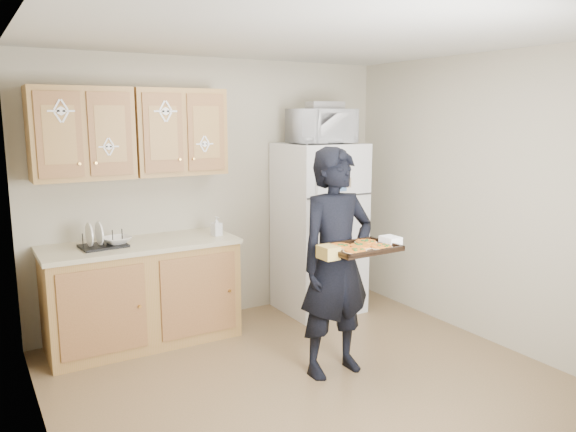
{
  "coord_description": "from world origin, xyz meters",
  "views": [
    {
      "loc": [
        -2.13,
        -3.19,
        1.98
      ],
      "look_at": [
        0.01,
        0.45,
        1.21
      ],
      "focal_mm": 35.0,
      "sensor_mm": 36.0,
      "label": 1
    }
  ],
  "objects_px": {
    "baking_tray": "(360,249)",
    "dish_rack": "(103,239)",
    "refrigerator": "(319,228)",
    "microwave": "(321,126)",
    "person": "(336,263)"
  },
  "relations": [
    {
      "from": "baking_tray",
      "to": "dish_rack",
      "type": "relative_size",
      "value": 1.39
    },
    {
      "from": "refrigerator",
      "to": "baking_tray",
      "type": "height_order",
      "value": "refrigerator"
    },
    {
      "from": "baking_tray",
      "to": "microwave",
      "type": "height_order",
      "value": "microwave"
    },
    {
      "from": "baking_tray",
      "to": "microwave",
      "type": "distance_m",
      "value": 1.85
    },
    {
      "from": "refrigerator",
      "to": "baking_tray",
      "type": "relative_size",
      "value": 3.4
    },
    {
      "from": "refrigerator",
      "to": "baking_tray",
      "type": "bearing_deg",
      "value": -113.83
    },
    {
      "from": "person",
      "to": "microwave",
      "type": "height_order",
      "value": "microwave"
    },
    {
      "from": "baking_tray",
      "to": "dish_rack",
      "type": "xyz_separation_m",
      "value": [
        -1.42,
        1.61,
        -0.08
      ]
    },
    {
      "from": "dish_rack",
      "to": "microwave",
      "type": "bearing_deg",
      "value": -2.53
    },
    {
      "from": "refrigerator",
      "to": "microwave",
      "type": "distance_m",
      "value": 1.02
    },
    {
      "from": "baking_tray",
      "to": "refrigerator",
      "type": "bearing_deg",
      "value": 64.9
    },
    {
      "from": "refrigerator",
      "to": "person",
      "type": "height_order",
      "value": "person"
    },
    {
      "from": "dish_rack",
      "to": "refrigerator",
      "type": "bearing_deg",
      "value": -1.15
    },
    {
      "from": "refrigerator",
      "to": "baking_tray",
      "type": "xyz_separation_m",
      "value": [
        -0.69,
        -1.56,
        0.2
      ]
    },
    {
      "from": "person",
      "to": "dish_rack",
      "type": "height_order",
      "value": "person"
    }
  ]
}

